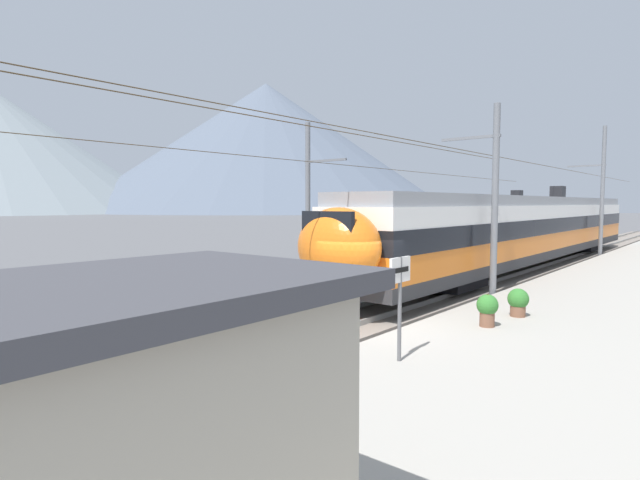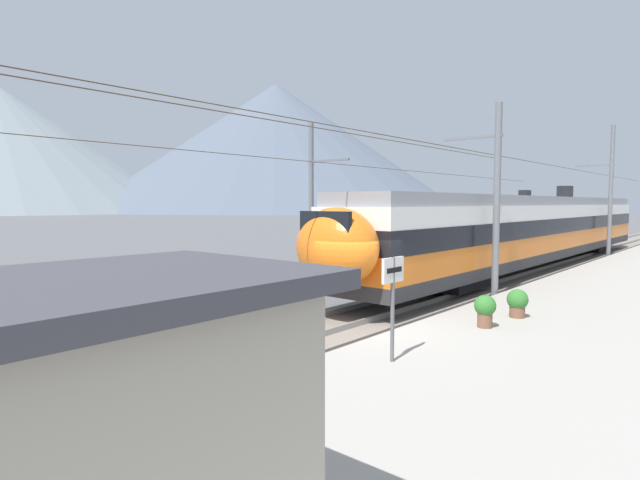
{
  "view_description": "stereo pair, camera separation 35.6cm",
  "coord_description": "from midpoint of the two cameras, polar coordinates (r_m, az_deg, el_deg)",
  "views": [
    {
      "loc": [
        -11.13,
        -7.52,
        3.51
      ],
      "look_at": [
        1.95,
        3.35,
        2.28
      ],
      "focal_mm": 28.55,
      "sensor_mm": 36.0,
      "label": 1
    },
    {
      "loc": [
        -10.9,
        -7.8,
        3.51
      ],
      "look_at": [
        1.95,
        3.35,
        2.28
      ],
      "focal_mm": 28.55,
      "sensor_mm": 36.0,
      "label": 2
    }
  ],
  "objects": [
    {
      "name": "catenary_mast_east",
      "position": [
        36.37,
        28.64,
        4.87
      ],
      "size": [
        45.38,
        2.23,
        8.3
      ],
      "color": "slate",
      "rests_on": "ground"
    },
    {
      "name": "passenger_walking",
      "position": [
        6.85,
        -19.87,
        -14.98
      ],
      "size": [
        0.53,
        0.22,
        1.69
      ],
      "color": "#383842",
      "rests_on": "platform_slab"
    },
    {
      "name": "train_near_platform",
      "position": [
        28.96,
        21.89,
        1.31
      ],
      "size": [
        34.23,
        2.93,
        4.27
      ],
      "color": "#2D2D30",
      "rests_on": "track_near"
    },
    {
      "name": "platform_sign",
      "position": [
        10.23,
        7.96,
        -5.01
      ],
      "size": [
        0.7,
        0.08,
        2.1
      ],
      "color": "#59595B",
      "rests_on": "platform_slab"
    },
    {
      "name": "handbag_beside_passenger",
      "position": [
        7.49,
        -16.69,
        -20.01
      ],
      "size": [
        0.32,
        0.18,
        0.35
      ],
      "color": "#472D1E",
      "rests_on": "platform_slab"
    },
    {
      "name": "mountain_right_ridge",
      "position": [
        231.27,
        -6.09,
        10.24
      ],
      "size": [
        163.53,
        163.53,
        56.35
      ],
      "primitive_type": "cone",
      "color": "#515B6B",
      "rests_on": "ground"
    },
    {
      "name": "potted_plant_by_shelter",
      "position": [
        13.76,
        17.54,
        -7.23
      ],
      "size": [
        0.55,
        0.55,
        0.84
      ],
      "color": "brown",
      "rests_on": "platform_slab"
    },
    {
      "name": "catenary_mast_mid",
      "position": [
        19.15,
        18.07,
        4.65
      ],
      "size": [
        45.38,
        2.23,
        7.02
      ],
      "color": "slate",
      "rests_on": "ground"
    },
    {
      "name": "platform_slab",
      "position": [
        11.94,
        23.17,
        -12.42
      ],
      "size": [
        120.0,
        7.03,
        0.35
      ],
      "primitive_type": "cube",
      "color": "#A39E93",
      "rests_on": "ground"
    },
    {
      "name": "track_near",
      "position": [
        14.55,
        0.91,
        -9.55
      ],
      "size": [
        120.0,
        3.0,
        0.28
      ],
      "color": "slate",
      "rests_on": "ground"
    },
    {
      "name": "train_far_track",
      "position": [
        39.16,
        18.63,
        2.05
      ],
      "size": [
        29.69,
        3.03,
        4.27
      ],
      "color": "#2D2D30",
      "rests_on": "track_far"
    },
    {
      "name": "ground_plane",
      "position": [
        13.87,
        4.84,
        -10.54
      ],
      "size": [
        400.0,
        400.0,
        0.0
      ],
      "primitive_type": "plane",
      "color": "#565659"
    },
    {
      "name": "track_far",
      "position": [
        18.22,
        -12.13,
        -6.84
      ],
      "size": [
        120.0,
        3.0,
        0.28
      ],
      "color": "slate",
      "rests_on": "ground"
    },
    {
      "name": "platform_shelter",
      "position": [
        4.15,
        -25.04,
        -22.13
      ],
      "size": [
        3.57,
        2.35,
        2.65
      ],
      "color": "#B7AD99",
      "rests_on": "platform_slab"
    },
    {
      "name": "catenary_mast_far_side",
      "position": [
        24.39,
        -1.48,
        4.95
      ],
      "size": [
        45.38,
        2.44,
        7.35
      ],
      "color": "slate",
      "rests_on": "ground"
    },
    {
      "name": "potted_plant_platform_edge",
      "position": [
        15.25,
        20.7,
        -6.38
      ],
      "size": [
        0.58,
        0.58,
        0.79
      ],
      "color": "brown",
      "rests_on": "platform_slab"
    }
  ]
}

